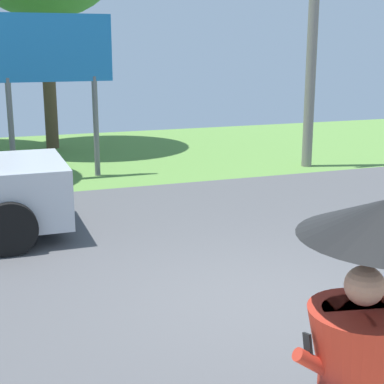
{
  "coord_description": "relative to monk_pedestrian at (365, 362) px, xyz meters",
  "views": [
    {
      "loc": [
        -2.87,
        -5.61,
        2.84
      ],
      "look_at": [
        -0.5,
        1.0,
        1.1
      ],
      "focal_mm": 55.24,
      "sensor_mm": 36.0,
      "label": 1
    }
  ],
  "objects": [
    {
      "name": "ground_plane",
      "position": [
        0.96,
        6.09,
        -1.17
      ],
      "size": [
        40.0,
        22.0,
        0.2
      ],
      "color": "#4C4C4F"
    },
    {
      "name": "monk_pedestrian",
      "position": [
        0.0,
        0.0,
        0.0
      ],
      "size": [
        1.1,
        1.05,
        2.13
      ],
      "rotation": [
        0.0,
        0.0,
        0.05
      ],
      "color": "#B22D1E",
      "rests_on": "ground_plane"
    },
    {
      "name": "roadside_billboard",
      "position": [
        -0.42,
        10.49,
        1.42
      ],
      "size": [
        2.6,
        0.12,
        3.5
      ],
      "color": "slate",
      "rests_on": "ground_plane"
    }
  ]
}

